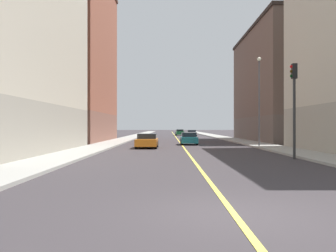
% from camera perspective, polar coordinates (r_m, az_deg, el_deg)
% --- Properties ---
extents(ground_plane, '(400.00, 400.00, 0.00)m').
position_cam_1_polar(ground_plane, '(8.22, 10.30, -13.79)').
color(ground_plane, '#373235').
rests_on(ground_plane, ground).
extents(sidewalk_left, '(2.92, 168.00, 0.15)m').
position_cam_1_polar(sidewalk_left, '(57.66, 9.14, -1.96)').
color(sidewalk_left, '#9E9B93').
rests_on(sidewalk_left, ground).
extents(sidewalk_right, '(2.92, 168.00, 0.15)m').
position_cam_1_polar(sidewalk_right, '(57.25, -6.78, -1.98)').
color(sidewalk_right, '#9E9B93').
rests_on(sidewalk_right, ground).
extents(lane_center_stripe, '(0.16, 154.00, 0.01)m').
position_cam_1_polar(lane_center_stripe, '(56.91, 1.21, -2.06)').
color(lane_center_stripe, '#E5D14C').
rests_on(lane_center_stripe, ground).
extents(building_left_mid, '(9.57, 22.06, 14.96)m').
position_cam_1_polar(building_left_mid, '(50.10, 17.88, 6.25)').
color(building_left_mid, brown).
rests_on(building_left_mid, ground).
extents(building_right_midblock, '(9.57, 19.10, 21.50)m').
position_cam_1_polar(building_right_midblock, '(47.95, -15.75, 10.49)').
color(building_right_midblock, brown).
rests_on(building_right_midblock, ground).
extents(traffic_light_left_near, '(0.40, 0.32, 5.72)m').
position_cam_1_polar(traffic_light_left_near, '(22.44, 19.43, 4.44)').
color(traffic_light_left_near, '#2D2D2D').
rests_on(traffic_light_left_near, ground).
extents(street_lamp_left_near, '(0.36, 0.36, 8.32)m').
position_cam_1_polar(street_lamp_left_near, '(34.28, 14.25, 5.17)').
color(street_lamp_left_near, '#4C4C51').
rests_on(street_lamp_left_near, ground).
extents(car_teal, '(1.81, 3.93, 1.30)m').
position_cam_1_polar(car_teal, '(38.06, 3.14, -2.09)').
color(car_teal, '#196670').
rests_on(car_teal, ground).
extents(car_green, '(1.90, 4.18, 1.33)m').
position_cam_1_polar(car_green, '(77.86, 1.64, -1.06)').
color(car_green, '#1E6B38').
rests_on(car_green, ground).
extents(car_white, '(2.06, 4.47, 1.23)m').
position_cam_1_polar(car_white, '(76.04, 3.58, -1.12)').
color(car_white, white).
rests_on(car_white, ground).
extents(car_orange, '(1.97, 4.12, 1.31)m').
position_cam_1_polar(car_orange, '(32.12, -3.68, -2.45)').
color(car_orange, orange).
rests_on(car_orange, ground).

